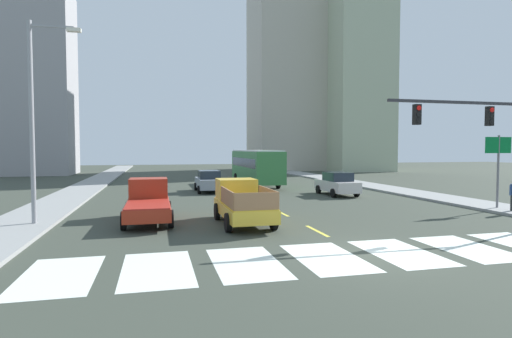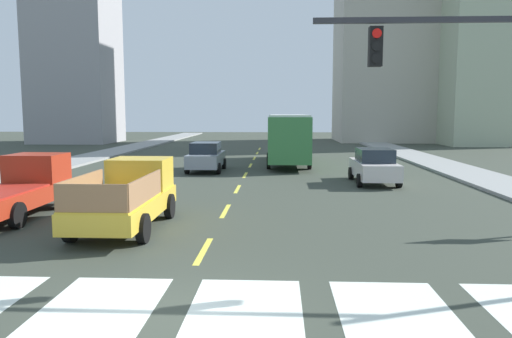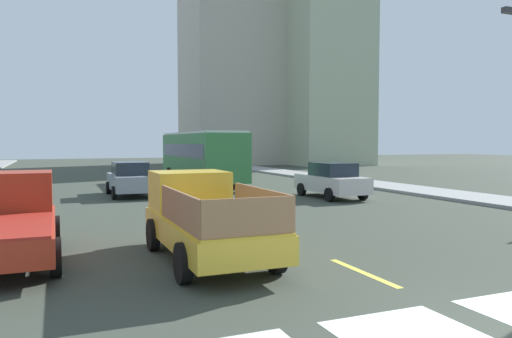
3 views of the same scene
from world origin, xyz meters
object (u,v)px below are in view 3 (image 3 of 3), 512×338
Objects in this scene: pickup_stakebed at (203,217)px; sedan_near_right at (130,179)px; pickup_dark at (9,219)px; sedan_near_left at (331,180)px; city_bus at (201,154)px.

pickup_stakebed reaches higher than sedan_near_right.
pickup_dark is at bearing 157.65° from pickup_stakebed.
pickup_dark reaches higher than sedan_near_left.
pickup_stakebed is 19.10m from city_bus.
city_bus is 2.45× the size of sedan_near_left.
city_bus reaches higher than pickup_dark.
sedan_near_right is (0.25, 14.07, -0.08)m from pickup_stakebed.
pickup_dark is 13.32m from sedan_near_right.
sedan_near_right is at bearing -138.75° from city_bus.
pickup_stakebed is at bearing -18.89° from pickup_dark.
sedan_near_left is (13.43, 7.95, -0.06)m from pickup_dark.
pickup_stakebed is 4.49m from pickup_dark.
pickup_dark is 19.30m from city_bus.
sedan_near_left is (9.21, 9.47, -0.08)m from pickup_stakebed.
sedan_near_left is at bearing -24.94° from sedan_near_right.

